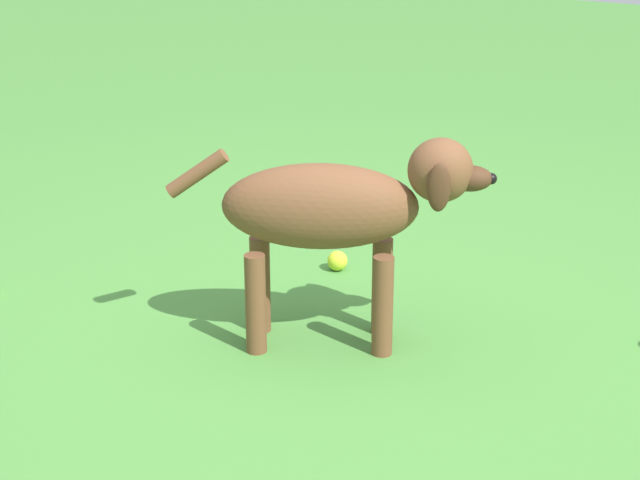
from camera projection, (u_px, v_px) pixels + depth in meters
name	position (u px, v px, depth m)	size (l,w,h in m)	color
ground	(351.00, 352.00, 2.84)	(14.00, 14.00, 0.00)	#478438
dog	(339.00, 210.00, 2.76)	(0.47, 0.80, 0.59)	brown
tennis_ball_2	(337.00, 261.00, 3.37)	(0.07, 0.07, 0.07)	#C3D92D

